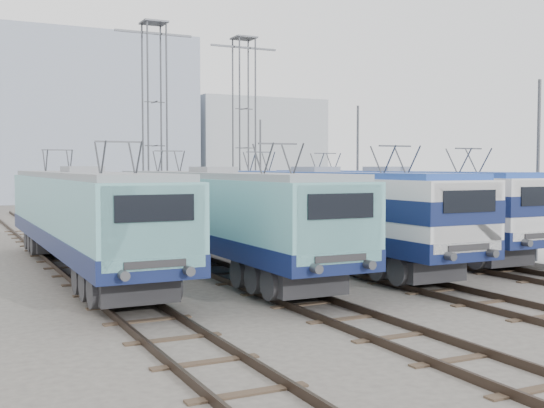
{
  "coord_description": "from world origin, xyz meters",
  "views": [
    {
      "loc": [
        -11.34,
        -16.21,
        3.81
      ],
      "look_at": [
        0.11,
        7.0,
        2.38
      ],
      "focal_mm": 45.0,
      "sensor_mm": 36.0,
      "label": 1
    }
  ],
  "objects": [
    {
      "name": "ground",
      "position": [
        0.0,
        0.0,
        0.0
      ],
      "size": [
        160.0,
        160.0,
        0.0
      ],
      "primitive_type": "plane",
      "color": "#514C47"
    },
    {
      "name": "platform",
      "position": [
        10.2,
        8.0,
        0.15
      ],
      "size": [
        4.0,
        70.0,
        0.3
      ],
      "primitive_type": "cube",
      "color": "#9E9E99",
      "rests_on": "ground"
    },
    {
      "name": "locomotive_far_left",
      "position": [
        -6.75,
        7.95,
        2.21
      ],
      "size": [
        2.8,
        17.67,
        3.33
      ],
      "color": "#101A46",
      "rests_on": "ground"
    },
    {
      "name": "locomotive_center_left",
      "position": [
        -2.25,
        6.89,
        2.2
      ],
      "size": [
        2.79,
        17.59,
        3.31
      ],
      "color": "#101A46",
      "rests_on": "ground"
    },
    {
      "name": "locomotive_center_right",
      "position": [
        2.25,
        7.27,
        2.25
      ],
      "size": [
        2.79,
        17.61,
        3.31
      ],
      "color": "#101A46",
      "rests_on": "ground"
    },
    {
      "name": "locomotive_far_right",
      "position": [
        6.75,
        8.75,
        2.25
      ],
      "size": [
        2.79,
        17.63,
        3.31
      ],
      "color": "#101A46",
      "rests_on": "ground"
    },
    {
      "name": "catenary_tower_west",
      "position": [
        0.0,
        22.0,
        6.64
      ],
      "size": [
        4.5,
        1.2,
        12.0
      ],
      "color": "#3F4247",
      "rests_on": "ground"
    },
    {
      "name": "catenary_tower_east",
      "position": [
        6.5,
        24.0,
        6.64
      ],
      "size": [
        4.5,
        1.2,
        12.0
      ],
      "color": "#3F4247",
      "rests_on": "ground"
    },
    {
      "name": "mast_front",
      "position": [
        8.6,
        2.0,
        3.5
      ],
      "size": [
        0.12,
        0.12,
        7.0
      ],
      "primitive_type": "cylinder",
      "color": "#3F4247",
      "rests_on": "ground"
    },
    {
      "name": "mast_mid",
      "position": [
        8.6,
        14.0,
        3.5
      ],
      "size": [
        0.12,
        0.12,
        7.0
      ],
      "primitive_type": "cylinder",
      "color": "#3F4247",
      "rests_on": "ground"
    },
    {
      "name": "mast_rear",
      "position": [
        8.6,
        26.0,
        3.5
      ],
      "size": [
        0.12,
        0.12,
        7.0
      ],
      "primitive_type": "cylinder",
      "color": "#3F4247",
      "rests_on": "ground"
    },
    {
      "name": "building_center",
      "position": [
        4.0,
        62.0,
        9.0
      ],
      "size": [
        22.0,
        14.0,
        18.0
      ],
      "primitive_type": "cube",
      "color": "#8F9BB1",
      "rests_on": "ground"
    },
    {
      "name": "building_east",
      "position": [
        24.0,
        62.0,
        6.0
      ],
      "size": [
        16.0,
        12.0,
        12.0
      ],
      "primitive_type": "cube",
      "color": "#9CA4AD",
      "rests_on": "ground"
    }
  ]
}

